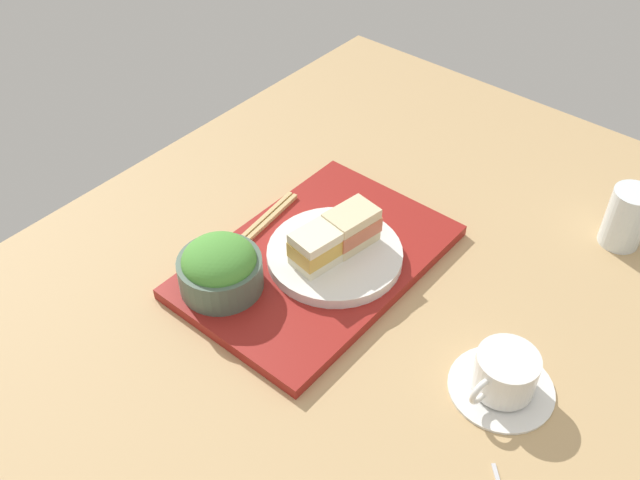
# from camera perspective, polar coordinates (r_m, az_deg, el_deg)

# --- Properties ---
(ground_plane) EXTENTS (1.40, 1.00, 0.03)m
(ground_plane) POSITION_cam_1_polar(r_m,az_deg,el_deg) (1.05, 1.31, -6.07)
(ground_plane) COLOR tan
(serving_tray) EXTENTS (0.41, 0.28, 0.02)m
(serving_tray) POSITION_cam_1_polar(r_m,az_deg,el_deg) (1.09, -0.21, -1.69)
(serving_tray) COLOR maroon
(serving_tray) RESTS_ON ground_plane
(sandwich_plate) EXTENTS (0.21, 0.21, 0.02)m
(sandwich_plate) POSITION_cam_1_polar(r_m,az_deg,el_deg) (1.08, 1.18, -1.19)
(sandwich_plate) COLOR silver
(sandwich_plate) RESTS_ON serving_tray
(sandwich_near) EXTENTS (0.09, 0.07, 0.06)m
(sandwich_near) POSITION_cam_1_polar(r_m,az_deg,el_deg) (1.07, 2.51, 1.04)
(sandwich_near) COLOR beige
(sandwich_near) RESTS_ON sandwich_plate
(sandwich_far) EXTENTS (0.09, 0.06, 0.06)m
(sandwich_far) POSITION_cam_1_polar(r_m,az_deg,el_deg) (1.04, -0.12, -0.52)
(sandwich_far) COLOR #EFE5C1
(sandwich_far) RESTS_ON sandwich_plate
(salad_bowl) EXTENTS (0.12, 0.12, 0.08)m
(salad_bowl) POSITION_cam_1_polar(r_m,az_deg,el_deg) (1.03, -8.02, -2.18)
(salad_bowl) COLOR #4C6051
(salad_bowl) RESTS_ON serving_tray
(chopsticks_pair) EXTENTS (0.21, 0.04, 0.01)m
(chopsticks_pair) POSITION_cam_1_polar(r_m,az_deg,el_deg) (1.13, -5.16, 0.89)
(chopsticks_pair) COLOR tan
(chopsticks_pair) RESTS_ON serving_tray
(coffee_cup) EXTENTS (0.14, 0.14, 0.06)m
(coffee_cup) POSITION_cam_1_polar(r_m,az_deg,el_deg) (0.95, 14.51, -10.51)
(coffee_cup) COLOR white
(coffee_cup) RESTS_ON ground_plane
(drinking_glass) EXTENTS (0.06, 0.06, 0.10)m
(drinking_glass) POSITION_cam_1_polar(r_m,az_deg,el_deg) (1.20, 23.33, 1.67)
(drinking_glass) COLOR silver
(drinking_glass) RESTS_ON ground_plane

